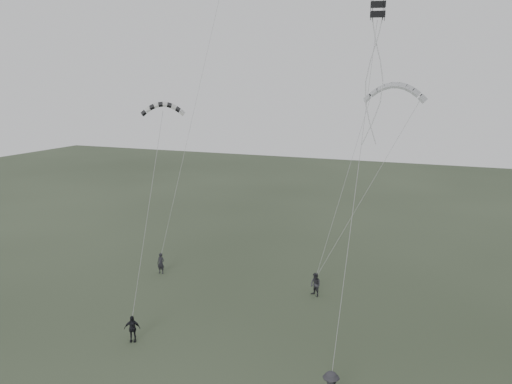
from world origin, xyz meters
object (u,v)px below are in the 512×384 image
at_px(flyer_left, 161,263).
at_px(flyer_right, 315,285).
at_px(kite_pale_large, 395,85).
at_px(kite_striped, 163,104).
at_px(flyer_center, 132,329).
at_px(kite_box, 378,9).

relative_size(flyer_left, flyer_right, 0.99).
height_order(kite_pale_large, kite_striped, kite_pale_large).
xyz_separation_m(flyer_center, kite_striped, (-2.57, 8.01, 11.66)).
height_order(flyer_right, kite_striped, kite_striped).
xyz_separation_m(kite_pale_large, kite_striped, (-13.89, -7.77, -1.23)).
relative_size(flyer_right, kite_striped, 0.56).
bearing_deg(flyer_right, flyer_center, -97.29).
bearing_deg(kite_striped, flyer_left, 108.77).
bearing_deg(flyer_right, kite_pale_large, 91.33).
bearing_deg(flyer_center, flyer_right, 25.14).
height_order(flyer_left, kite_pale_large, kite_pale_large).
bearing_deg(kite_pale_large, kite_striped, -152.34).
relative_size(flyer_left, kite_striped, 0.56).
distance_m(flyer_right, flyer_center, 12.19).
bearing_deg(kite_striped, kite_box, -44.41).
bearing_deg(flyer_center, kite_pale_large, 28.36).
height_order(flyer_left, flyer_center, flyer_left).
relative_size(kite_striped, kite_box, 3.82).
height_order(flyer_left, flyer_right, flyer_right).
height_order(flyer_right, kite_box, kite_box).
xyz_separation_m(flyer_left, flyer_right, (11.66, 0.30, 0.01)).
relative_size(flyer_right, flyer_center, 1.05).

